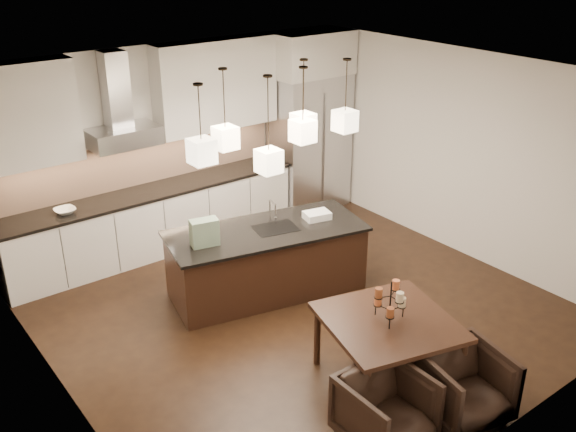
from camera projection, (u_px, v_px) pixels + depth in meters
floor at (298, 309)px, 7.72m from camera, size 5.50×5.50×0.02m
ceiling at (300, 75)px, 6.57m from camera, size 5.50×5.50×0.02m
wall_back at (179, 142)px, 9.14m from camera, size 5.50×0.02×2.80m
wall_front at (513, 307)px, 5.15m from camera, size 5.50×0.02×2.80m
wall_left at (52, 276)px, 5.61m from camera, size 0.02×5.50×2.80m
wall_right at (458, 153)px, 8.68m from camera, size 0.02×5.50×2.80m
refrigerator at (309, 143)px, 10.17m from camera, size 1.20×0.72×2.15m
fridge_panel at (310, 53)px, 9.59m from camera, size 1.26×0.72×0.65m
lower_cabinets at (155, 222)px, 8.94m from camera, size 4.21×0.62×0.88m
countertop at (152, 191)px, 8.76m from camera, size 4.21×0.66×0.04m
backsplash at (140, 162)px, 8.84m from camera, size 4.21×0.02×0.63m
upper_cab_left at (23, 116)px, 7.51m from camera, size 1.25×0.35×1.25m
upper_cab_right at (216, 85)px, 8.99m from camera, size 1.85×0.35×1.25m
hood_canopy at (124, 137)px, 8.29m from camera, size 0.90×0.52×0.24m
hood_chimney at (115, 89)px, 8.12m from camera, size 0.30×0.28×0.96m
fruit_bowl at (65, 211)px, 8.02m from camera, size 0.26×0.26×0.06m
island_body at (267, 262)px, 7.93m from camera, size 2.47×1.43×0.82m
island_top at (266, 231)px, 7.75m from camera, size 2.56×1.52×0.04m
faucet at (270, 212)px, 7.79m from camera, size 0.14×0.24×0.35m
tote_bag at (204, 232)px, 7.30m from camera, size 0.35×0.23×0.32m
food_container at (317, 215)px, 8.01m from camera, size 0.36×0.29×0.09m
dining_table at (387, 350)px, 6.35m from camera, size 1.46×1.46×0.72m
candelabra at (390, 301)px, 6.12m from camera, size 0.42×0.42×0.42m
candle_a at (402, 302)px, 6.18m from camera, size 0.09×0.09×0.10m
candle_b at (378, 300)px, 6.21m from camera, size 0.09×0.09×0.10m
candle_c at (390, 312)px, 6.01m from camera, size 0.09×0.09×0.10m
candle_d at (396, 285)px, 6.18m from camera, size 0.09×0.09×0.10m
candle_e at (379, 293)px, 6.04m from camera, size 0.09×0.09×0.10m
candle_f at (400, 297)px, 5.97m from camera, size 0.09×0.09×0.10m
armchair_left at (386, 410)px, 5.61m from camera, size 0.72×0.74×0.66m
armchair_right at (464, 385)px, 5.89m from camera, size 0.87×0.88×0.68m
pendant_a at (202, 151)px, 6.53m from camera, size 0.24×0.24×0.26m
pendant_b at (226, 138)px, 7.26m from camera, size 0.24×0.24×0.26m
pendant_c at (303, 131)px, 7.32m from camera, size 0.24×0.24×0.26m
pendant_d at (303, 124)px, 7.74m from camera, size 0.24×0.24×0.26m
pendant_e at (345, 121)px, 7.75m from camera, size 0.24×0.24×0.26m
pendant_f at (269, 161)px, 6.98m from camera, size 0.24×0.24×0.26m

